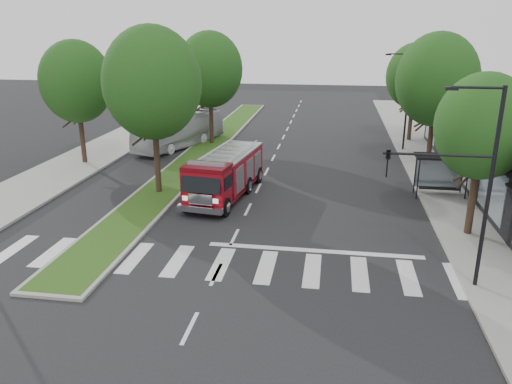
% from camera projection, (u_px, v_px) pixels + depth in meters
% --- Properties ---
extents(ground, '(140.00, 140.00, 0.00)m').
position_uv_depth(ground, '(234.00, 237.00, 24.81)').
color(ground, black).
rests_on(ground, ground).
extents(sidewalk_right, '(5.00, 80.00, 0.15)m').
position_uv_depth(sidewalk_right, '(453.00, 187.00, 32.34)').
color(sidewalk_right, gray).
rests_on(sidewalk_right, ground).
extents(sidewalk_left, '(5.00, 80.00, 0.15)m').
position_uv_depth(sidewalk_left, '(66.00, 170.00, 36.27)').
color(sidewalk_left, gray).
rests_on(sidewalk_left, ground).
extents(median, '(3.00, 50.00, 0.15)m').
position_uv_depth(median, '(206.00, 149.00, 42.54)').
color(median, gray).
rests_on(median, ground).
extents(bus_shelter, '(3.20, 1.60, 2.61)m').
position_uv_depth(bus_shelter, '(441.00, 164.00, 30.17)').
color(bus_shelter, black).
rests_on(bus_shelter, ground).
extents(tree_right_near, '(4.40, 4.40, 8.05)m').
position_uv_depth(tree_right_near, '(483.00, 127.00, 23.27)').
color(tree_right_near, black).
rests_on(tree_right_near, ground).
extents(tree_right_mid, '(5.60, 5.60, 9.72)m').
position_uv_depth(tree_right_mid, '(437.00, 80.00, 34.22)').
color(tree_right_mid, black).
rests_on(tree_right_mid, ground).
extents(tree_right_far, '(5.00, 5.00, 8.73)m').
position_uv_depth(tree_right_far, '(415.00, 76.00, 43.80)').
color(tree_right_far, black).
rests_on(tree_right_far, ground).
extents(tree_median_near, '(5.80, 5.80, 10.16)m').
position_uv_depth(tree_median_near, '(152.00, 83.00, 29.16)').
color(tree_median_near, black).
rests_on(tree_median_near, ground).
extents(tree_median_far, '(5.60, 5.60, 9.72)m').
position_uv_depth(tree_median_far, '(210.00, 70.00, 42.40)').
color(tree_median_far, black).
rests_on(tree_median_far, ground).
extents(tree_left_mid, '(5.20, 5.20, 9.16)m').
position_uv_depth(tree_left_mid, '(76.00, 82.00, 36.16)').
color(tree_left_mid, black).
rests_on(tree_left_mid, ground).
extents(streetlight_right_near, '(4.08, 0.22, 8.00)m').
position_uv_depth(streetlight_right_near, '(466.00, 175.00, 18.65)').
color(streetlight_right_near, black).
rests_on(streetlight_right_near, ground).
extents(streetlight_right_far, '(2.11, 0.20, 8.00)m').
position_uv_depth(streetlight_right_far, '(406.00, 97.00, 40.65)').
color(streetlight_right_far, black).
rests_on(streetlight_right_far, ground).
extents(fire_engine, '(3.60, 8.72, 2.93)m').
position_uv_depth(fire_engine, '(225.00, 174.00, 30.37)').
color(fire_engine, '#56040C').
rests_on(fire_engine, ground).
extents(city_bus, '(5.82, 10.36, 2.83)m').
position_uv_depth(city_bus, '(180.00, 130.00, 43.16)').
color(city_bus, silver).
rests_on(city_bus, ground).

